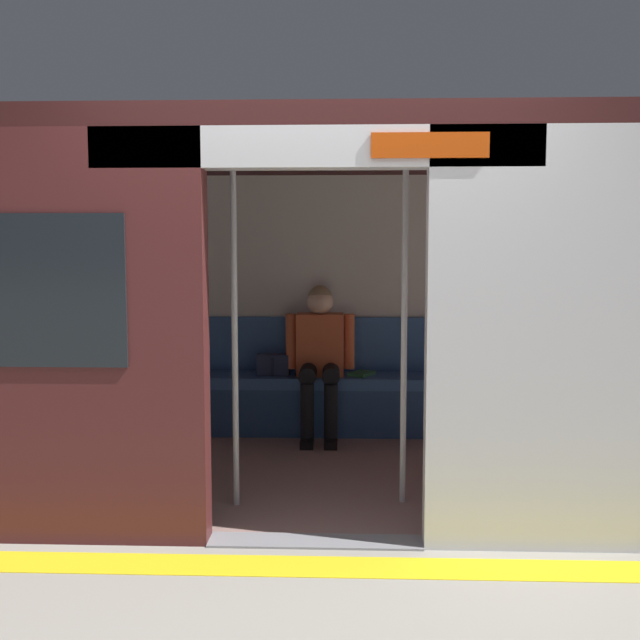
# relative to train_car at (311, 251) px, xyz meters

# --- Properties ---
(ground_plane) EXTENTS (60.00, 60.00, 0.00)m
(ground_plane) POSITION_rel_train_car_xyz_m (-0.08, 1.24, -1.48)
(ground_plane) COLOR gray
(platform_edge_strip) EXTENTS (8.00, 0.24, 0.01)m
(platform_edge_strip) POSITION_rel_train_car_xyz_m (-0.08, 1.54, -1.48)
(platform_edge_strip) COLOR yellow
(platform_edge_strip) RESTS_ON ground_plane
(train_car) EXTENTS (6.40, 2.78, 2.22)m
(train_car) POSITION_rel_train_car_xyz_m (0.00, 0.00, 0.00)
(train_car) COLOR silver
(train_car) RESTS_ON ground_plane
(bench_seat) EXTENTS (2.54, 0.44, 0.48)m
(bench_seat) POSITION_rel_train_car_xyz_m (-0.08, -1.03, -1.12)
(bench_seat) COLOR #38609E
(bench_seat) RESTS_ON ground_plane
(person_seated) EXTENTS (0.55, 0.67, 1.20)m
(person_seated) POSITION_rel_train_car_xyz_m (-0.02, -0.98, -0.79)
(person_seated) COLOR #CC5933
(person_seated) RESTS_ON ground_plane
(handbag) EXTENTS (0.26, 0.15, 0.17)m
(handbag) POSITION_rel_train_car_xyz_m (0.36, -1.06, -0.92)
(handbag) COLOR #262D4C
(handbag) RESTS_ON bench_seat
(book) EXTENTS (0.24, 0.27, 0.03)m
(book) POSITION_rel_train_car_xyz_m (-0.35, -1.06, -0.99)
(book) COLOR #33723F
(book) RESTS_ON bench_seat
(grab_pole_door) EXTENTS (0.04, 0.04, 2.08)m
(grab_pole_door) POSITION_rel_train_car_xyz_m (0.41, 0.69, -0.44)
(grab_pole_door) COLOR silver
(grab_pole_door) RESTS_ON ground_plane
(grab_pole_far) EXTENTS (0.04, 0.04, 2.08)m
(grab_pole_far) POSITION_rel_train_car_xyz_m (-0.57, 0.60, -0.44)
(grab_pole_far) COLOR silver
(grab_pole_far) RESTS_ON ground_plane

